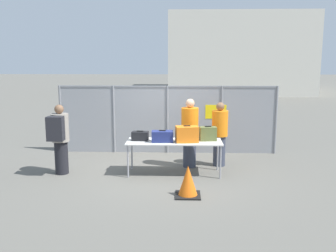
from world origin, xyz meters
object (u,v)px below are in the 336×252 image
object	(u,v)px
security_worker_near	(190,132)
suitcase_orange	(187,134)
utility_trailer	(196,131)
suitcase_navy	(162,136)
suitcase_black	(140,136)
traffic_cone	(188,182)
suitcase_olive	(208,134)
security_worker_far	(220,133)
traveler_hooded	(60,137)
inspection_table	(174,143)

from	to	relation	value
security_worker_near	suitcase_orange	bearing A→B (deg)	92.41
utility_trailer	suitcase_navy	bearing A→B (deg)	-104.64
suitcase_black	utility_trailer	world-z (taller)	suitcase_black
traffic_cone	suitcase_navy	bearing A→B (deg)	112.61
suitcase_navy	suitcase_black	bearing A→B (deg)	166.58
suitcase_olive	security_worker_near	size ratio (longest dim) A/B	0.24
security_worker_far	traffic_cone	distance (m)	2.43
suitcase_olive	utility_trailer	xyz separation A→B (m)	(-0.14, 3.42, -0.59)
utility_trailer	suitcase_black	bearing A→B (deg)	-113.05
suitcase_black	utility_trailer	bearing A→B (deg)	66.95
suitcase_orange	security_worker_near	xyz separation A→B (m)	(0.08, 0.70, -0.09)
suitcase_navy	suitcase_orange	xyz separation A→B (m)	(0.57, -0.01, 0.06)
utility_trailer	suitcase_olive	bearing A→B (deg)	-87.72
suitcase_olive	security_worker_far	distance (m)	0.74
traveler_hooded	suitcase_navy	bearing A→B (deg)	-3.75
suitcase_orange	traffic_cone	xyz separation A→B (m)	(0.01, -1.39, -0.69)
security_worker_far	traffic_cone	xyz separation A→B (m)	(-0.84, -2.21, -0.55)
suitcase_orange	traffic_cone	size ratio (longest dim) A/B	0.87
suitcase_olive	security_worker_far	world-z (taller)	security_worker_far
suitcase_black	suitcase_olive	distance (m)	1.61
security_worker_near	traffic_cone	size ratio (longest dim) A/B	2.76
security_worker_near	security_worker_far	bearing A→B (deg)	-161.20
suitcase_orange	utility_trailer	bearing A→B (deg)	84.21
security_worker_near	utility_trailer	size ratio (longest dim) A/B	0.48
suitcase_olive	utility_trailer	world-z (taller)	suitcase_olive
utility_trailer	traffic_cone	world-z (taller)	utility_trailer
inspection_table	suitcase_orange	size ratio (longest dim) A/B	4.09
utility_trailer	inspection_table	bearing A→B (deg)	-100.62
inspection_table	security_worker_near	bearing A→B (deg)	58.40
security_worker_near	suitcase_olive	bearing A→B (deg)	138.21
suitcase_black	security_worker_near	world-z (taller)	security_worker_near
traffic_cone	utility_trailer	bearing A→B (deg)	85.90
suitcase_orange	security_worker_near	distance (m)	0.71
inspection_table	security_worker_far	bearing A→B (deg)	33.06
inspection_table	suitcase_black	size ratio (longest dim) A/B	5.61
traffic_cone	inspection_table	bearing A→B (deg)	101.58
inspection_table	suitcase_olive	size ratio (longest dim) A/B	5.43
inspection_table	suitcase_black	world-z (taller)	suitcase_black
suitcase_olive	traffic_cone	bearing A→B (deg)	-107.47
suitcase_black	suitcase_olive	bearing A→B (deg)	1.59
traffic_cone	traveler_hooded	bearing A→B (deg)	156.00
suitcase_black	utility_trailer	distance (m)	3.80
suitcase_navy	security_worker_far	bearing A→B (deg)	30.01
suitcase_black	suitcase_navy	world-z (taller)	suitcase_navy
traveler_hooded	traffic_cone	xyz separation A→B (m)	(2.99, -1.33, -0.62)
suitcase_navy	security_worker_near	size ratio (longest dim) A/B	0.30
suitcase_navy	traveler_hooded	world-z (taller)	traveler_hooded
suitcase_navy	utility_trailer	xyz separation A→B (m)	(0.94, 3.59, -0.55)
inspection_table	security_worker_far	world-z (taller)	security_worker_far
suitcase_black	security_worker_far	world-z (taller)	security_worker_far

